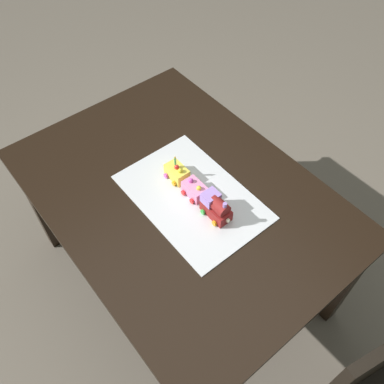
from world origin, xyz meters
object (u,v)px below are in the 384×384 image
at_px(birthday_candle, 175,160).
at_px(cake_car_hopper_bubblegum, 195,190).
at_px(cake_car_tanker_lemon, 177,172).
at_px(dining_table, 180,207).
at_px(cake_locomotive, 216,207).

bearing_deg(birthday_candle, cake_car_hopper_bubblegum, -180.00).
distance_m(cake_car_hopper_bubblegum, birthday_candle, 0.14).
relative_size(cake_car_tanker_lemon, birthday_candle, 2.01).
bearing_deg(cake_car_hopper_bubblegum, cake_car_tanker_lemon, 0.00).
bearing_deg(cake_car_hopper_bubblegum, dining_table, 37.24).
relative_size(dining_table, cake_car_tanker_lemon, 14.00).
bearing_deg(cake_car_hopper_bubblegum, birthday_candle, 0.00).
height_order(cake_locomotive, cake_car_hopper_bubblegum, cake_locomotive).
distance_m(dining_table, cake_car_hopper_bubblegum, 0.15).
relative_size(cake_locomotive, cake_car_tanker_lemon, 1.40).
distance_m(dining_table, cake_car_tanker_lemon, 0.16).
xyz_separation_m(dining_table, birthday_candle, (0.08, -0.04, 0.21)).
relative_size(cake_car_hopper_bubblegum, cake_car_tanker_lemon, 1.00).
relative_size(cake_car_hopper_bubblegum, birthday_candle, 2.01).
distance_m(cake_car_hopper_bubblegum, cake_car_tanker_lemon, 0.12).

